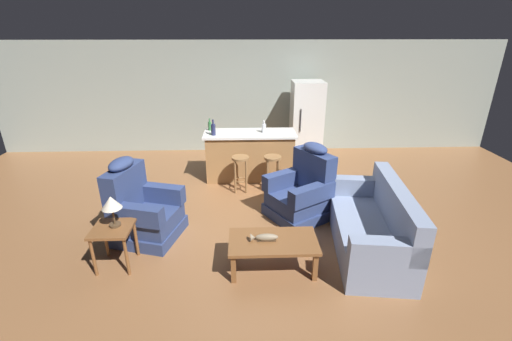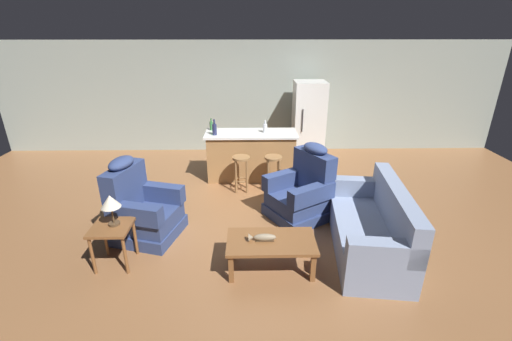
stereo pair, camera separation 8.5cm
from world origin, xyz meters
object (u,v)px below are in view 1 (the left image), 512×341
object	(u,v)px
couch	(373,227)
recliner_near_lamp	(142,210)
kitchen_island	(250,155)
fish_figurine	(264,237)
recliner_near_island	(302,192)
bottle_short_amber	(210,126)
bottle_wine_dark	(213,129)
bottle_tall_green	(264,128)
coffee_table	(273,244)
refrigerator	(306,120)
bar_stool_right	(272,167)
table_lamp	(111,204)
end_table	(113,234)
bar_stool_left	(241,167)

from	to	relation	value
couch	recliner_near_lamp	xyz separation A→B (m)	(-3.22, 0.45, 0.08)
kitchen_island	fish_figurine	bearing A→B (deg)	-87.76
recliner_near_island	kitchen_island	xyz separation A→B (m)	(-0.80, 1.58, 0.06)
bottle_short_amber	bottle_wine_dark	size ratio (longest dim) A/B	0.80
recliner_near_lamp	bottle_tall_green	world-z (taller)	recliner_near_lamp
coffee_table	kitchen_island	world-z (taller)	kitchen_island
fish_figurine	refrigerator	size ratio (longest dim) A/B	0.19
bar_stool_right	bottle_tall_green	world-z (taller)	bottle_tall_green
refrigerator	bottle_wine_dark	xyz separation A→B (m)	(-2.02, -1.34, 0.18)
recliner_near_lamp	refrigerator	xyz separation A→B (m)	(2.92, 3.29, 0.46)
bar_stool_right	bottle_tall_green	xyz separation A→B (m)	(-0.13, 0.63, 0.57)
couch	bottle_wine_dark	size ratio (longest dim) A/B	6.60
recliner_near_lamp	table_lamp	distance (m)	0.79
coffee_table	bottle_tall_green	world-z (taller)	bottle_tall_green
coffee_table	refrigerator	distance (m)	4.28
refrigerator	bottle_tall_green	size ratio (longest dim) A/B	7.23
fish_figurine	end_table	size ratio (longest dim) A/B	0.61
couch	bottle_wine_dark	bearing A→B (deg)	-38.87
bar_stool_left	bottle_short_amber	distance (m)	1.17
refrigerator	bottle_tall_green	bearing A→B (deg)	-131.29
bottle_wine_dark	kitchen_island	bearing A→B (deg)	11.49
coffee_table	end_table	size ratio (longest dim) A/B	1.96
couch	bottle_short_amber	xyz separation A→B (m)	(-2.41, 2.73, 0.70)
coffee_table	end_table	bearing A→B (deg)	175.98
coffee_table	recliner_near_lamp	bearing A→B (deg)	155.99
end_table	bar_stool_left	xyz separation A→B (m)	(1.58, 2.13, 0.01)
end_table	bottle_short_amber	bearing A→B (deg)	71.79
bar_stool_left	recliner_near_lamp	bearing A→B (deg)	-133.95
couch	bar_stool_left	size ratio (longest dim) A/B	2.92
recliner_near_island	table_lamp	distance (m)	2.82
coffee_table	table_lamp	xyz separation A→B (m)	(-1.96, 0.18, 0.50)
fish_figurine	end_table	world-z (taller)	end_table
table_lamp	refrigerator	bearing A→B (deg)	52.03
end_table	recliner_near_lamp	bearing A→B (deg)	75.58
bar_stool_right	recliner_near_lamp	bearing A→B (deg)	-143.81
bottle_tall_green	recliner_near_lamp	bearing A→B (deg)	-131.75
coffee_table	bottle_short_amber	bearing A→B (deg)	108.24
recliner_near_lamp	bar_stool_right	size ratio (longest dim) A/B	1.76
coffee_table	recliner_near_lamp	size ratio (longest dim) A/B	0.92
couch	end_table	size ratio (longest dim) A/B	3.55
recliner_near_lamp	bottle_short_amber	world-z (taller)	recliner_near_lamp
recliner_near_island	end_table	bearing A→B (deg)	-7.05
recliner_near_island	table_lamp	bearing A→B (deg)	-7.51
recliner_near_lamp	kitchen_island	world-z (taller)	recliner_near_lamp
end_table	kitchen_island	xyz separation A→B (m)	(1.77, 2.76, 0.02)
bar_stool_right	bottle_tall_green	size ratio (longest dim) A/B	2.80
recliner_near_island	bottle_short_amber	bearing A→B (deg)	-79.85
end_table	table_lamp	xyz separation A→B (m)	(0.03, 0.04, 0.41)
coffee_table	bottle_short_amber	world-z (taller)	bottle_short_amber
recliner_near_island	bottle_tall_green	world-z (taller)	recliner_near_island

